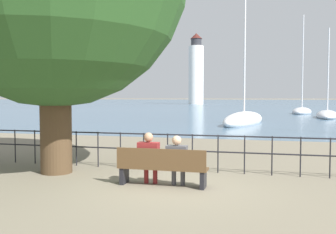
# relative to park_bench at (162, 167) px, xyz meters

# --- Properties ---
(ground_plane) EXTENTS (1000.00, 1000.00, 0.00)m
(ground_plane) POSITION_rel_park_bench_xyz_m (0.00, 0.07, -0.44)
(ground_plane) COLOR #7A705B
(harbor_water) EXTENTS (600.00, 300.00, 0.01)m
(harbor_water) POSITION_rel_park_bench_xyz_m (0.00, 160.17, -0.44)
(harbor_water) COLOR slate
(harbor_water) RESTS_ON ground_plane
(park_bench) EXTENTS (2.12, 0.45, 0.90)m
(park_bench) POSITION_rel_park_bench_xyz_m (0.00, 0.00, 0.00)
(park_bench) COLOR brown
(park_bench) RESTS_ON ground_plane
(seated_person_left) EXTENTS (0.50, 0.35, 1.25)m
(seated_person_left) POSITION_rel_park_bench_xyz_m (-0.34, 0.08, 0.24)
(seated_person_left) COLOR maroon
(seated_person_left) RESTS_ON ground_plane
(seated_person_right) EXTENTS (0.48, 0.35, 1.19)m
(seated_person_right) POSITION_rel_park_bench_xyz_m (0.34, 0.08, 0.22)
(seated_person_right) COLOR #4C4C51
(seated_person_right) RESTS_ON ground_plane
(promenade_railing) EXTENTS (15.07, 0.04, 1.05)m
(promenade_railing) POSITION_rel_park_bench_xyz_m (-0.00, 1.91, 0.25)
(promenade_railing) COLOR black
(promenade_railing) RESTS_ON ground_plane
(sailboat_0) EXTENTS (3.74, 8.46, 11.81)m
(sailboat_0) POSITION_rel_park_bench_xyz_m (0.77, 20.95, -0.11)
(sailboat_0) COLOR white
(sailboat_0) RESTS_ON ground_plane
(sailboat_2) EXTENTS (3.33, 8.52, 9.37)m
(sailboat_2) POSITION_rel_park_bench_xyz_m (8.50, 32.59, -0.19)
(sailboat_2) COLOR silver
(sailboat_2) RESTS_ON ground_plane
(sailboat_3) EXTENTS (3.36, 5.93, 12.53)m
(sailboat_3) POSITION_rel_park_bench_xyz_m (6.80, 40.88, -0.12)
(sailboat_3) COLOR silver
(sailboat_3) RESTS_ON ground_plane
(harbor_lighthouse) EXTENTS (4.37, 4.37, 20.76)m
(harbor_lighthouse) POSITION_rel_park_bench_xyz_m (-17.34, 100.65, 9.21)
(harbor_lighthouse) COLOR white
(harbor_lighthouse) RESTS_ON ground_plane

